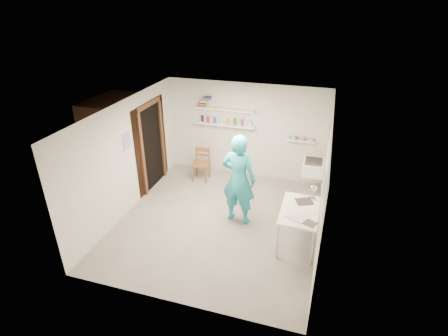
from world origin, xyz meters
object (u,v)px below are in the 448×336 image
(belfast_sink, at_px, (313,167))
(desk_lamp, at_px, (313,189))
(work_table, at_px, (298,226))
(man, at_px, (239,180))
(wooden_chair, at_px, (201,164))
(wall_clock, at_px, (240,160))

(belfast_sink, distance_m, desk_lamp, 1.51)
(belfast_sink, xyz_separation_m, work_table, (-0.11, -1.94, -0.32))
(man, xyz_separation_m, work_table, (1.26, -0.40, -0.59))
(work_table, bearing_deg, belfast_sink, 86.75)
(wooden_chair, xyz_separation_m, desk_lamp, (2.80, -1.40, 0.54))
(desk_lamp, bearing_deg, man, -177.98)
(man, height_order, work_table, man)
(desk_lamp, bearing_deg, belfast_sink, 92.93)
(wall_clock, bearing_deg, belfast_sink, 50.50)
(desk_lamp, bearing_deg, work_table, -112.42)
(belfast_sink, relative_size, wooden_chair, 0.69)
(belfast_sink, distance_m, work_table, 1.97)
(wall_clock, bearing_deg, desk_lamp, 0.78)
(wall_clock, xyz_separation_m, desk_lamp, (1.48, -0.17, -0.31))
(man, distance_m, wall_clock, 0.39)
(wall_clock, relative_size, desk_lamp, 2.45)
(wall_clock, bearing_deg, man, -75.55)
(belfast_sink, bearing_deg, desk_lamp, -87.07)
(wall_clock, distance_m, work_table, 1.69)
(man, xyz_separation_m, wall_clock, (-0.03, 0.22, 0.32))
(man, height_order, wall_clock, man)
(man, relative_size, wooden_chair, 2.21)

